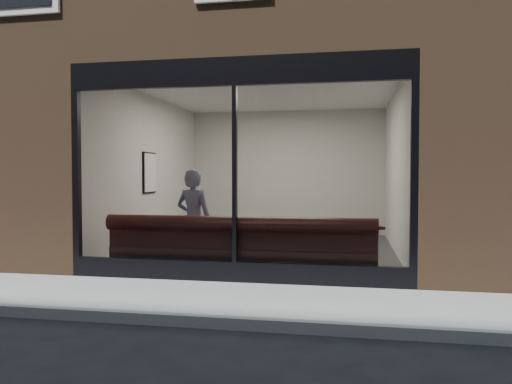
% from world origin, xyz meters
% --- Properties ---
extents(ground, '(120.00, 120.00, 0.00)m').
position_xyz_m(ground, '(0.00, 0.00, 0.00)').
color(ground, black).
rests_on(ground, ground).
extents(sidewalk_near, '(40.00, 2.00, 0.01)m').
position_xyz_m(sidewalk_near, '(0.00, 1.00, 0.01)').
color(sidewalk_near, gray).
rests_on(sidewalk_near, ground).
extents(kerb_near, '(40.00, 0.10, 0.12)m').
position_xyz_m(kerb_near, '(0.00, -0.05, 0.06)').
color(kerb_near, gray).
rests_on(kerb_near, ground).
extents(host_building_pier_left, '(2.50, 12.00, 3.20)m').
position_xyz_m(host_building_pier_left, '(-3.75, 8.00, 1.60)').
color(host_building_pier_left, brown).
rests_on(host_building_pier_left, ground).
extents(host_building_pier_right, '(2.50, 12.00, 3.20)m').
position_xyz_m(host_building_pier_right, '(3.75, 8.00, 1.60)').
color(host_building_pier_right, brown).
rests_on(host_building_pier_right, ground).
extents(host_building_backfill, '(5.00, 6.00, 3.20)m').
position_xyz_m(host_building_backfill, '(0.00, 11.00, 1.60)').
color(host_building_backfill, brown).
rests_on(host_building_backfill, ground).
extents(cafe_floor, '(6.00, 6.00, 0.00)m').
position_xyz_m(cafe_floor, '(0.00, 5.00, 0.02)').
color(cafe_floor, '#2D2D30').
rests_on(cafe_floor, ground).
extents(cafe_ceiling, '(6.00, 6.00, 0.00)m').
position_xyz_m(cafe_ceiling, '(0.00, 5.00, 3.19)').
color(cafe_ceiling, white).
rests_on(cafe_ceiling, host_building_upper).
extents(cafe_wall_back, '(5.00, 0.00, 5.00)m').
position_xyz_m(cafe_wall_back, '(0.00, 7.99, 1.60)').
color(cafe_wall_back, silver).
rests_on(cafe_wall_back, ground).
extents(cafe_wall_left, '(0.00, 6.00, 6.00)m').
position_xyz_m(cafe_wall_left, '(-2.49, 5.00, 1.60)').
color(cafe_wall_left, silver).
rests_on(cafe_wall_left, ground).
extents(cafe_wall_right, '(0.00, 6.00, 6.00)m').
position_xyz_m(cafe_wall_right, '(2.49, 5.00, 1.60)').
color(cafe_wall_right, silver).
rests_on(cafe_wall_right, ground).
extents(storefront_kick, '(5.00, 0.10, 0.30)m').
position_xyz_m(storefront_kick, '(0.00, 2.05, 0.15)').
color(storefront_kick, black).
rests_on(storefront_kick, ground).
extents(storefront_header, '(5.00, 0.10, 0.40)m').
position_xyz_m(storefront_header, '(0.00, 2.05, 3.00)').
color(storefront_header, black).
rests_on(storefront_header, host_building_upper).
extents(storefront_mullion, '(0.06, 0.10, 2.50)m').
position_xyz_m(storefront_mullion, '(0.00, 2.05, 1.55)').
color(storefront_mullion, black).
rests_on(storefront_mullion, storefront_kick).
extents(storefront_glass, '(4.80, 0.00, 4.80)m').
position_xyz_m(storefront_glass, '(0.00, 2.02, 1.55)').
color(storefront_glass, white).
rests_on(storefront_glass, storefront_kick).
extents(banquette, '(4.00, 0.55, 0.45)m').
position_xyz_m(banquette, '(0.00, 2.45, 0.23)').
color(banquette, '#361313').
rests_on(banquette, cafe_floor).
extents(person, '(0.66, 0.50, 1.63)m').
position_xyz_m(person, '(-0.84, 2.77, 0.82)').
color(person, '#9EAAD3').
rests_on(person, cafe_floor).
extents(cafe_table_left, '(0.92, 0.92, 0.04)m').
position_xyz_m(cafe_table_left, '(-1.33, 3.54, 0.74)').
color(cafe_table_left, black).
rests_on(cafe_table_left, cafe_floor).
extents(cafe_table_right, '(0.85, 0.85, 0.04)m').
position_xyz_m(cafe_table_right, '(1.71, 3.00, 0.74)').
color(cafe_table_right, black).
rests_on(cafe_table_right, cafe_floor).
extents(cafe_chair_left, '(0.38, 0.38, 0.03)m').
position_xyz_m(cafe_chair_left, '(-1.50, 4.16, 0.24)').
color(cafe_chair_left, black).
rests_on(cafe_chair_left, cafe_floor).
extents(wall_poster, '(0.02, 0.59, 0.79)m').
position_xyz_m(wall_poster, '(-2.45, 4.88, 1.58)').
color(wall_poster, white).
rests_on(wall_poster, cafe_wall_left).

